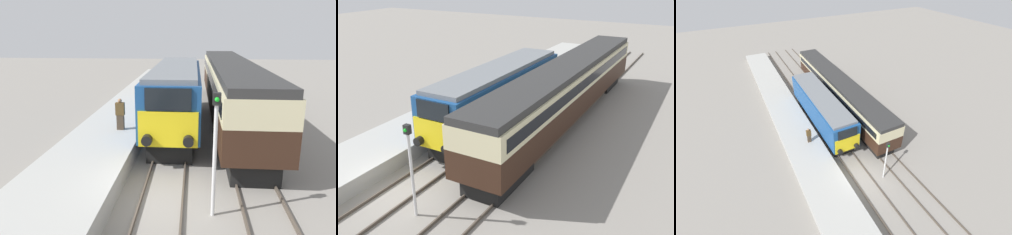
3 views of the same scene
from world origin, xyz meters
TOP-DOWN VIEW (x-y plane):
  - ground_plane at (0.00, 0.00)m, footprint 120.00×120.00m
  - platform_left at (-3.30, 8.00)m, footprint 3.50×50.00m
  - rails_near_track at (0.00, 5.00)m, footprint 1.51×60.00m
  - rails_far_track at (3.40, 5.00)m, footprint 1.50×60.00m
  - locomotive at (0.00, 8.77)m, footprint 2.70×12.69m
  - passenger_carriage at (3.40, 11.55)m, footprint 2.75×21.60m
  - person_on_platform at (-2.66, 5.60)m, footprint 0.44×0.26m
  - signal_post at (1.70, -0.82)m, footprint 0.24×0.28m

SIDE VIEW (x-z plane):
  - ground_plane at x=0.00m, z-range 0.00..0.00m
  - rails_near_track at x=0.00m, z-range 0.00..0.14m
  - rails_far_track at x=3.40m, z-range 0.00..0.14m
  - platform_left at x=-3.30m, z-range 0.00..0.81m
  - person_on_platform at x=-2.66m, z-range 0.80..2.41m
  - locomotive at x=0.00m, z-range 0.20..3.97m
  - passenger_carriage at x=3.40m, z-range 0.44..4.25m
  - signal_post at x=1.70m, z-range 0.37..4.33m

